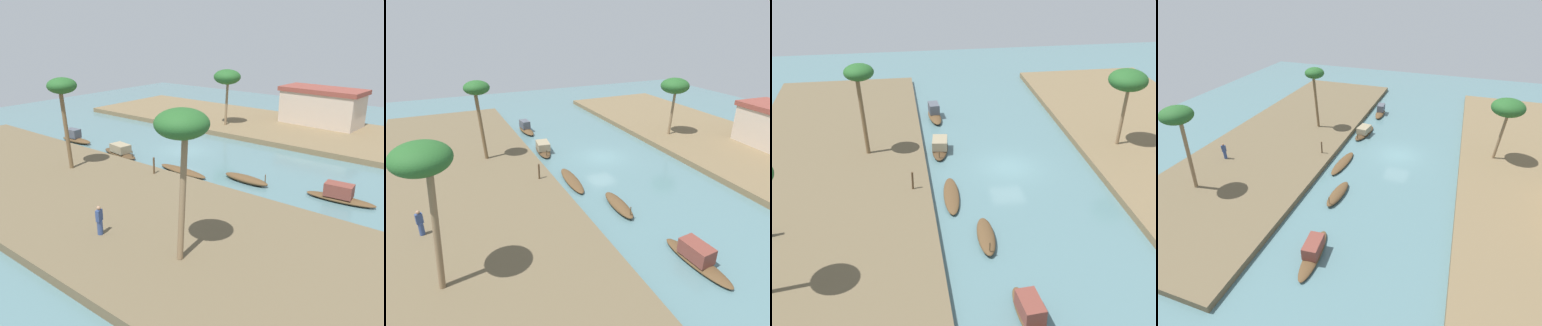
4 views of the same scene
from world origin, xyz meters
TOP-DOWN VIEW (x-y plane):
  - river_water at (0.00, 0.00)m, footprint 68.32×68.32m
  - riverbank_left at (0.00, -12.98)m, footprint 42.36×13.64m
  - riverbank_right at (0.00, 12.98)m, footprint 42.36×13.64m
  - sampan_with_tall_canopy at (15.48, -2.48)m, footprint 4.64×1.44m
  - sampan_with_red_awning at (8.78, -3.36)m, footprint 3.82×1.25m
  - sampan_foreground at (-3.55, -4.82)m, footprint 4.51×1.80m
  - sampan_downstream_large at (-10.42, -4.63)m, footprint 3.93×1.33m
  - sampan_midstream at (3.78, -4.81)m, footprint 4.82×1.37m
  - person_on_near_bank at (7.35, -15.95)m, footprint 0.38×0.43m
  - mooring_post at (3.10, -7.34)m, footprint 0.14×0.14m
  - palm_tree_left_near at (-2.88, -10.59)m, footprint 2.17×2.17m
  - palm_tree_left_far at (12.24, -14.91)m, footprint 2.48×2.48m
  - palm_tree_right_tall at (-1.67, 9.41)m, footprint 2.96×2.96m

SIDE VIEW (x-z plane):
  - river_water at x=0.00m, z-range 0.00..0.00m
  - sampan_midstream at x=3.78m, z-range 0.00..0.36m
  - sampan_with_red_awning at x=8.78m, z-range -0.26..0.76m
  - riverbank_left at x=0.00m, z-range 0.00..0.53m
  - riverbank_right at x=0.00m, z-range 0.00..0.53m
  - sampan_foreground at x=-3.55m, z-range -0.13..0.96m
  - sampan_with_tall_canopy at x=15.48m, z-range -0.14..1.09m
  - sampan_downstream_large at x=-10.42m, z-range -0.18..1.15m
  - mooring_post at x=3.10m, z-range 0.53..1.80m
  - person_on_near_bank at x=7.35m, z-range 0.47..2.12m
  - palm_tree_right_tall at x=-1.67m, z-range 2.71..8.83m
  - palm_tree_left_near at x=-2.88m, z-range 3.14..10.19m
  - palm_tree_left_far at x=12.24m, z-range 3.27..10.57m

